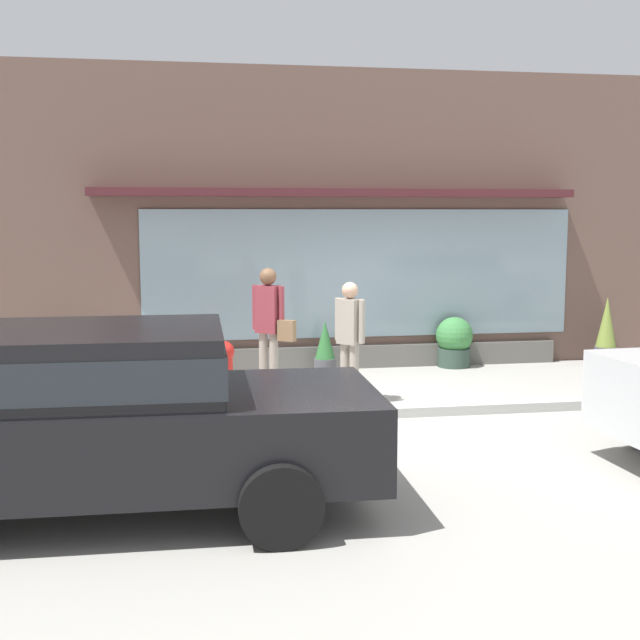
# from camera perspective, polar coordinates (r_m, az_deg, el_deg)

# --- Properties ---
(ground_plane) EXTENTS (60.00, 60.00, 0.00)m
(ground_plane) POSITION_cam_1_polar(r_m,az_deg,el_deg) (10.21, 4.24, -6.42)
(ground_plane) COLOR #9E9B93
(curb_strip) EXTENTS (14.00, 0.24, 0.12)m
(curb_strip) POSITION_cam_1_polar(r_m,az_deg,el_deg) (10.01, 4.52, -6.36)
(curb_strip) COLOR #B2B2AD
(curb_strip) RESTS_ON ground_plane
(storefront) EXTENTS (14.00, 0.81, 4.66)m
(storefront) POSITION_cam_1_polar(r_m,az_deg,el_deg) (13.03, 1.02, 6.71)
(storefront) COLOR brown
(storefront) RESTS_ON ground_plane
(fire_hydrant) EXTENTS (0.41, 0.37, 0.83)m
(fire_hydrant) POSITION_cam_1_polar(r_m,az_deg,el_deg) (10.57, -6.67, -3.63)
(fire_hydrant) COLOR red
(fire_hydrant) RESTS_ON ground_plane
(pedestrian_with_handbag) EXTENTS (0.55, 0.47, 1.72)m
(pedestrian_with_handbag) POSITION_cam_1_polar(r_m,az_deg,el_deg) (11.02, -3.51, -0.09)
(pedestrian_with_handbag) COLOR #9E9384
(pedestrian_with_handbag) RESTS_ON ground_plane
(pedestrian_passerby) EXTENTS (0.34, 0.38, 1.57)m
(pedestrian_passerby) POSITION_cam_1_polar(r_m,az_deg,el_deg) (10.54, 2.07, -0.94)
(pedestrian_passerby) COLOR #9E9384
(pedestrian_passerby) RESTS_ON ground_plane
(parked_car_black) EXTENTS (4.62, 2.02, 1.53)m
(parked_car_black) POSITION_cam_1_polar(r_m,az_deg,el_deg) (6.88, -16.21, -6.01)
(parked_car_black) COLOR black
(parked_car_black) RESTS_ON ground_plane
(potted_plant_corner_tall) EXTENTS (0.34, 0.34, 0.81)m
(potted_plant_corner_tall) POSITION_cam_1_polar(r_m,az_deg,el_deg) (12.57, 0.35, -1.97)
(potted_plant_corner_tall) COLOR #4C4C51
(potted_plant_corner_tall) RESTS_ON ground_plane
(potted_plant_trailing_edge) EXTENTS (0.39, 0.39, 0.64)m
(potted_plant_trailing_edge) POSITION_cam_1_polar(r_m,az_deg,el_deg) (12.54, -18.08, -2.59)
(potted_plant_trailing_edge) COLOR #33473D
(potted_plant_trailing_edge) RESTS_ON ground_plane
(potted_plant_low_front) EXTENTS (0.35, 0.35, 1.12)m
(potted_plant_low_front) POSITION_cam_1_polar(r_m,az_deg,el_deg) (13.89, 19.25, -0.88)
(potted_plant_low_front) COLOR #4C4C51
(potted_plant_low_front) RESTS_ON ground_plane
(potted_plant_near_hydrant) EXTENTS (0.59, 0.59, 0.80)m
(potted_plant_near_hydrant) POSITION_cam_1_polar(r_m,az_deg,el_deg) (13.30, 9.30, -1.46)
(potted_plant_near_hydrant) COLOR #33473D
(potted_plant_near_hydrant) RESTS_ON ground_plane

